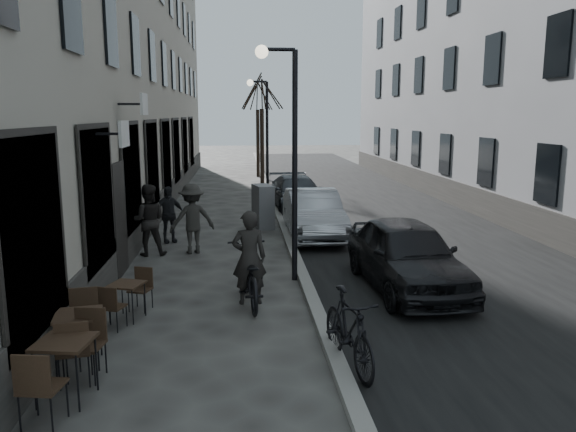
{
  "coord_description": "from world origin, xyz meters",
  "views": [
    {
      "loc": [
        -1.2,
        -6.1,
        3.68
      ],
      "look_at": [
        -0.31,
        4.15,
        1.8
      ],
      "focal_mm": 35.0,
      "sensor_mm": 36.0,
      "label": 1
    }
  ],
  "objects": [
    {
      "name": "ground",
      "position": [
        0.0,
        0.0,
        0.0
      ],
      "size": [
        120.0,
        120.0,
        0.0
      ],
      "primitive_type": "plane",
      "color": "#363431",
      "rests_on": "ground"
    },
    {
      "name": "road",
      "position": [
        3.85,
        16.0,
        0.0
      ],
      "size": [
        7.3,
        60.0,
        0.0
      ],
      "primitive_type": "cube",
      "color": "black",
      "rests_on": "ground"
    },
    {
      "name": "kerb",
      "position": [
        0.2,
        16.0,
        0.06
      ],
      "size": [
        0.25,
        60.0,
        0.12
      ],
      "primitive_type": "cube",
      "color": "gray",
      "rests_on": "ground"
    },
    {
      "name": "building_right",
      "position": [
        9.5,
        16.5,
        8.0
      ],
      "size": [
        4.0,
        35.0,
        16.0
      ],
      "primitive_type": "cube",
      "color": "gray",
      "rests_on": "ground"
    },
    {
      "name": "streetlamp_near",
      "position": [
        -0.17,
        6.0,
        3.16
      ],
      "size": [
        0.9,
        0.28,
        5.09
      ],
      "color": "black",
      "rests_on": "ground"
    },
    {
      "name": "streetlamp_far",
      "position": [
        -0.17,
        18.0,
        3.16
      ],
      "size": [
        0.9,
        0.28,
        5.09
      ],
      "color": "black",
      "rests_on": "ground"
    },
    {
      "name": "tree_near",
      "position": [
        -0.1,
        21.0,
        4.66
      ],
      "size": [
        2.4,
        2.4,
        5.7
      ],
      "color": "black",
      "rests_on": "ground"
    },
    {
      "name": "tree_far",
      "position": [
        -0.1,
        27.0,
        4.66
      ],
      "size": [
        2.4,
        2.4,
        5.7
      ],
      "color": "black",
      "rests_on": "ground"
    },
    {
      "name": "bistro_set_a",
      "position": [
        -3.48,
        0.9,
        0.5
      ],
      "size": [
        0.77,
        1.7,
        0.97
      ],
      "rotation": [
        0.0,
        0.0,
        -0.17
      ],
      "color": "black",
      "rests_on": "ground"
    },
    {
      "name": "bistro_set_b",
      "position": [
        -3.59,
        1.95,
        0.49
      ],
      "size": [
        0.75,
        1.66,
        0.95
      ],
      "rotation": [
        0.0,
        0.0,
        0.16
      ],
      "color": "black",
      "rests_on": "ground"
    },
    {
      "name": "bistro_set_c",
      "position": [
        -3.26,
        3.82,
        0.41
      ],
      "size": [
        0.77,
        1.4,
        0.8
      ],
      "rotation": [
        0.0,
        0.0,
        -0.32
      ],
      "color": "black",
      "rests_on": "ground"
    },
    {
      "name": "utility_cabinet",
      "position": [
        -0.46,
        11.87,
        0.71
      ],
      "size": [
        0.73,
        1.04,
        1.41
      ],
      "primitive_type": "cube",
      "rotation": [
        0.0,
        0.0,
        0.24
      ],
      "color": "slate",
      "rests_on": "ground"
    },
    {
      "name": "bicycle",
      "position": [
        -1.04,
        4.5,
        0.57
      ],
      "size": [
        0.93,
        2.21,
        1.13
      ],
      "primitive_type": "imported",
      "rotation": [
        0.0,
        0.0,
        3.23
      ],
      "color": "black",
      "rests_on": "ground"
    },
    {
      "name": "cyclist_rider",
      "position": [
        -1.04,
        4.5,
        0.93
      ],
      "size": [
        0.71,
        0.5,
        1.85
      ],
      "primitive_type": "imported",
      "rotation": [
        0.0,
        0.0,
        3.23
      ],
      "color": "black",
      "rests_on": "ground"
    },
    {
      "name": "pedestrian_near",
      "position": [
        -3.6,
        8.56,
        0.94
      ],
      "size": [
        0.97,
        0.78,
        1.88
      ],
      "primitive_type": "imported",
      "rotation": [
        0.0,
        0.0,
        3.22
      ],
      "color": "black",
      "rests_on": "ground"
    },
    {
      "name": "pedestrian_mid",
      "position": [
        -2.47,
        8.7,
        0.93
      ],
      "size": [
        1.36,
        1.02,
        1.86
      ],
      "primitive_type": "imported",
      "rotation": [
        0.0,
        0.0,
        3.45
      ],
      "color": "#2D2B27",
      "rests_on": "ground"
    },
    {
      "name": "pedestrian_far",
      "position": [
        -3.27,
        10.02,
        0.82
      ],
      "size": [
        1.04,
        0.76,
        1.64
      ],
      "primitive_type": "imported",
      "rotation": [
        0.0,
        0.0,
        0.43
      ],
      "color": "black",
      "rests_on": "ground"
    },
    {
      "name": "car_near",
      "position": [
        2.3,
        5.16,
        0.74
      ],
      "size": [
        1.98,
        4.46,
        1.49
      ],
      "primitive_type": "imported",
      "rotation": [
        0.0,
        0.0,
        0.05
      ],
      "color": "black",
      "rests_on": "ground"
    },
    {
      "name": "car_mid",
      "position": [
        1.0,
        10.41,
        0.71
      ],
      "size": [
        1.55,
        4.3,
        1.41
      ],
      "primitive_type": "imported",
      "rotation": [
        0.0,
        0.0,
        0.01
      ],
      "color": "#9CA0A5",
      "rests_on": "ground"
    },
    {
      "name": "car_far",
      "position": [
        1.0,
        15.28,
        0.64
      ],
      "size": [
        2.2,
        4.59,
        1.29
      ],
      "primitive_type": "imported",
      "rotation": [
        0.0,
        0.0,
        0.09
      ],
      "color": "#34383D",
      "rests_on": "ground"
    },
    {
      "name": "moped",
      "position": [
        0.35,
        1.52,
        0.57
      ],
      "size": [
        0.87,
        1.97,
        1.15
      ],
      "primitive_type": "imported",
      "rotation": [
        0.0,
        0.0,
        0.18
      ],
      "color": "black",
      "rests_on": "ground"
    }
  ]
}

